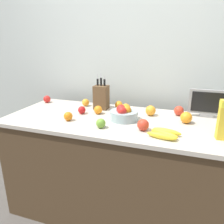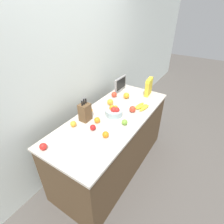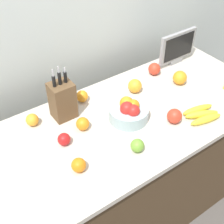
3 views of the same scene
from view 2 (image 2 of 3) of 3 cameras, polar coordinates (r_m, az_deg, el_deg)
name	(u,v)px [view 2 (image 2 of 3)]	position (r m, az deg, el deg)	size (l,w,h in m)	color
ground_plane	(112,164)	(2.77, 0.14, -16.56)	(14.00, 14.00, 0.00)	#514C47
wall_back	(73,74)	(2.33, -12.64, 11.91)	(9.00, 0.06, 2.60)	silver
counter	(112,142)	(2.45, 0.15, -9.81)	(1.87, 0.77, 0.88)	#4C3823
knife_block	(85,112)	(2.07, -8.84, -0.02)	(0.12, 0.11, 0.32)	brown
small_monitor	(120,84)	(2.74, 2.78, 9.12)	(0.30, 0.03, 0.23)	gray
cereal_box	(149,86)	(2.68, 11.91, 8.29)	(0.21, 0.08, 0.26)	gold
fruit_bowl	(114,111)	(2.17, 0.66, 0.26)	(0.22, 0.22, 0.13)	#99B2B7
banana_bunch	(142,107)	(2.36, 9.69, 1.72)	(0.22, 0.16, 0.04)	yellow
apple_leftmost	(114,94)	(2.60, 0.69, 5.74)	(0.08, 0.08, 0.08)	red
apple_front	(43,147)	(1.83, -21.58, -10.44)	(0.07, 0.07, 0.07)	red
apple_rear	(93,127)	(1.95, -6.27, -5.04)	(0.07, 0.07, 0.07)	red
apple_near_bananas	(133,109)	(2.25, 6.73, 0.94)	(0.08, 0.08, 0.08)	red
apple_by_knife_block	(125,122)	(2.01, 4.13, -3.36)	(0.07, 0.07, 0.07)	#6B9E33
orange_front_center	(90,110)	(2.24, -7.25, 0.52)	(0.07, 0.07, 0.07)	orange
orange_near_bowl	(97,120)	(2.05, -4.86, -2.66)	(0.07, 0.07, 0.07)	orange
orange_back_center	(110,102)	(2.39, -0.60, 3.28)	(0.09, 0.09, 0.09)	orange
orange_front_right	(106,135)	(1.84, -2.11, -7.36)	(0.07, 0.07, 0.07)	orange
orange_front_left	(126,96)	(2.57, 4.71, 5.36)	(0.09, 0.09, 0.09)	orange
orange_mid_right	(73,124)	(2.03, -12.53, -3.82)	(0.07, 0.07, 0.07)	orange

